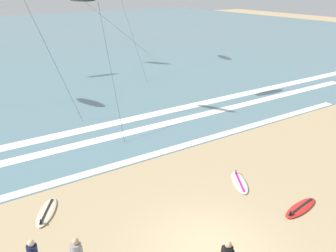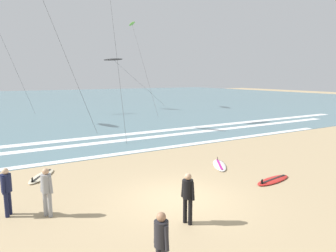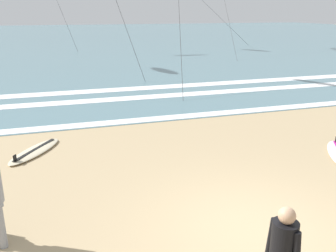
% 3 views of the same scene
% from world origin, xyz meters
% --- Properties ---
extents(ground_plane, '(160.00, 160.00, 0.00)m').
position_xyz_m(ground_plane, '(0.00, 0.00, 0.00)').
color(ground_plane, tan).
extents(ocean_surface, '(140.00, 90.00, 0.01)m').
position_xyz_m(ocean_surface, '(0.00, 51.92, 0.01)').
color(ocean_surface, slate).
rests_on(ocean_surface, ground).
extents(wave_foam_shoreline, '(36.30, 0.59, 0.01)m').
position_xyz_m(wave_foam_shoreline, '(-0.08, 7.32, 0.01)').
color(wave_foam_shoreline, white).
rests_on(wave_foam_shoreline, ocean_surface).
extents(wave_foam_mid_break, '(47.43, 0.82, 0.01)m').
position_xyz_m(wave_foam_mid_break, '(0.50, 10.75, 0.01)').
color(wave_foam_mid_break, white).
rests_on(wave_foam_mid_break, ocean_surface).
extents(wave_foam_outer_break, '(57.01, 0.93, 0.01)m').
position_xyz_m(wave_foam_outer_break, '(0.12, 12.72, 0.01)').
color(wave_foam_outer_break, white).
rests_on(wave_foam_outer_break, ocean_surface).
extents(surfboard_foreground_flat, '(1.66, 2.08, 0.25)m').
position_xyz_m(surfboard_foreground_flat, '(-3.98, 5.18, 0.05)').
color(surfboard_foreground_flat, beige).
rests_on(surfboard_foreground_flat, ground).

